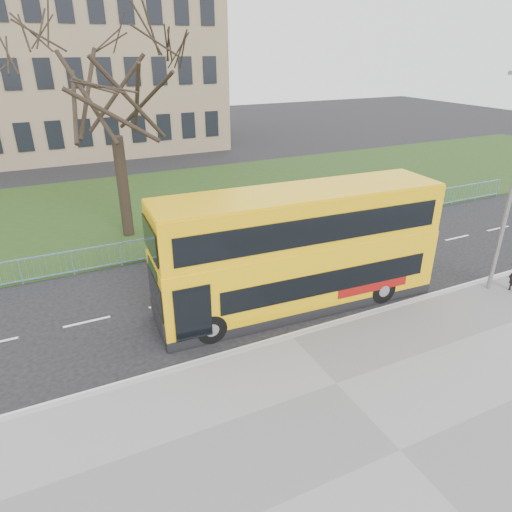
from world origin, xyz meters
The scene contains 8 objects.
ground centered at (0.00, 0.00, 0.00)m, with size 120.00×120.00×0.00m, color black.
pavement centered at (0.00, -6.75, 0.06)m, with size 80.00×10.50×0.12m, color slate.
kerb centered at (0.00, -1.55, 0.07)m, with size 80.00×0.20×0.14m, color #98979A.
grass_verge centered at (0.00, 14.30, 0.04)m, with size 80.00×15.40×0.08m, color #1C3513.
guard_railing centered at (0.00, 6.60, 0.55)m, with size 40.00×0.12×1.10m, color #709EC7, non-canonical shape.
bare_tree centered at (-3.00, 10.00, 5.98)m, with size 8.26×8.26×11.80m, color black, non-canonical shape.
civic_building centered at (-5.00, 35.00, 7.00)m, with size 30.00×15.00×14.00m, color #886F56.
yellow_bus centered at (1.33, 0.39, 2.34)m, with size 10.52×3.04×4.36m.
Camera 1 is at (-6.52, -12.40, 8.86)m, focal length 32.00 mm.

